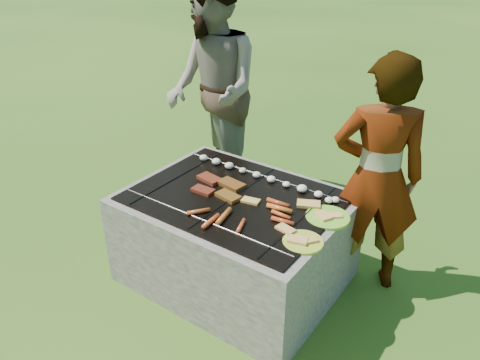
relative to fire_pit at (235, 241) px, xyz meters
The scene contains 10 objects.
lawn 0.28m from the fire_pit, ahead, with size 60.00×60.00×0.00m, color #214A12.
fire_pit is the anchor object (origin of this frame).
mushrooms 0.45m from the fire_pit, 83.68° to the left, with size 1.05×0.08×0.04m.
pork_slabs 0.37m from the fire_pit, 169.46° to the left, with size 0.40×0.26×0.02m.
sausages 0.42m from the fire_pit, 35.48° to the right, with size 0.56×0.47×0.03m.
bread_on_grate 0.49m from the fire_pit, ahead, with size 0.44×0.41×0.02m.
plate_far 0.66m from the fire_pit, 10.98° to the left, with size 0.32×0.32×0.03m.
plate_near 0.67m from the fire_pit, 17.87° to the right, with size 0.28×0.28×0.03m.
cook 0.95m from the fire_pit, 33.54° to the left, with size 0.54×0.36×1.49m, color gray.
bystander 1.32m from the fire_pit, 134.82° to the left, with size 0.88×0.68×1.81m, color #A79C8B.
Camera 1 is at (1.44, -1.99, 2.02)m, focal length 35.00 mm.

